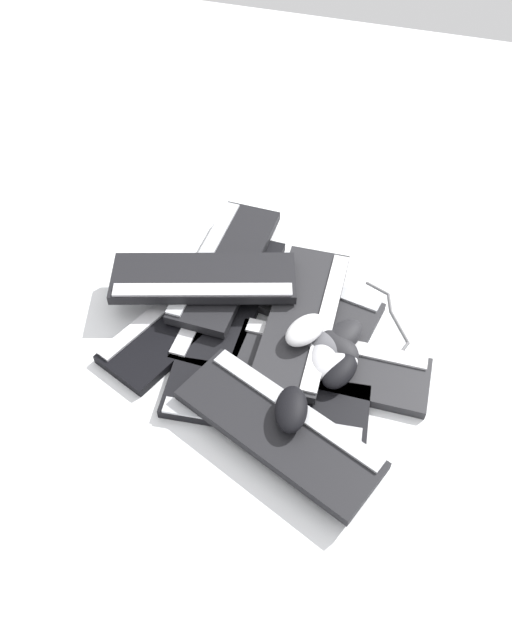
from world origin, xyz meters
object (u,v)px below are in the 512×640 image
(keyboard_5, at_px, (225,264))
(keyboard_8, at_px, (279,428))
(mouse_6, at_px, (339,370))
(keyboard_6, at_px, (204,278))
(keyboard_3, at_px, (230,299))
(keyboard_4, at_px, (183,317))
(keyboard_2, at_px, (291,295))
(mouse_1, at_px, (305,330))
(mouse_7, at_px, (327,346))
(mouse_5, at_px, (338,346))
(keyboard_1, at_px, (330,365))
(mouse_4, at_px, (291,409))
(mouse_0, at_px, (323,358))
(mouse_2, at_px, (344,336))
(keyboard_0, at_px, (265,403))
(mouse_3, at_px, (334,366))
(keyboard_7, at_px, (304,318))

(keyboard_5, relative_size, keyboard_8, 0.96)
(keyboard_5, distance_m, mouse_6, 0.42)
(keyboard_6, bearing_deg, keyboard_5, 165.66)
(keyboard_3, xyz_separation_m, keyboard_4, (0.09, -0.09, 0.00))
(keyboard_4, bearing_deg, keyboard_3, 135.70)
(keyboard_2, relative_size, mouse_1, 4.18)
(keyboard_6, distance_m, mouse_7, 0.34)
(keyboard_6, xyz_separation_m, mouse_5, (0.09, 0.35, -0.02))
(keyboard_1, distance_m, mouse_4, 0.20)
(mouse_0, bearing_deg, mouse_2, 150.91)
(keyboard_5, xyz_separation_m, mouse_2, (0.15, 0.33, 0.01))
(keyboard_0, relative_size, mouse_7, 4.13)
(keyboard_4, relative_size, mouse_0, 4.22)
(keyboard_8, bearing_deg, keyboard_3, -146.70)
(keyboard_1, height_order, keyboard_4, same)
(keyboard_6, height_order, mouse_3, keyboard_6)
(keyboard_8, height_order, mouse_4, mouse_4)
(keyboard_0, xyz_separation_m, mouse_4, (0.04, 0.07, 0.07))
(keyboard_5, xyz_separation_m, mouse_4, (0.39, 0.27, 0.04))
(keyboard_1, bearing_deg, keyboard_5, -123.17)
(keyboard_6, relative_size, mouse_3, 4.22)
(keyboard_8, bearing_deg, mouse_1, -178.40)
(mouse_2, bearing_deg, mouse_0, 1.63)
(keyboard_5, bearing_deg, keyboard_4, -15.49)
(mouse_2, relative_size, mouse_5, 1.00)
(keyboard_5, xyz_separation_m, mouse_1, (0.18, 0.25, 0.04))
(keyboard_4, distance_m, mouse_7, 0.35)
(keyboard_3, distance_m, keyboard_8, 0.40)
(keyboard_6, height_order, mouse_0, keyboard_6)
(mouse_1, bearing_deg, mouse_0, -100.12)
(keyboard_7, relative_size, mouse_1, 4.05)
(keyboard_3, height_order, mouse_2, mouse_2)
(keyboard_8, relative_size, mouse_3, 4.22)
(keyboard_8, bearing_deg, mouse_7, 168.59)
(keyboard_8, height_order, mouse_2, mouse_2)
(keyboard_4, height_order, keyboard_6, keyboard_6)
(mouse_2, distance_m, mouse_3, 0.09)
(keyboard_1, distance_m, mouse_7, 0.05)
(keyboard_8, relative_size, mouse_7, 4.22)
(keyboard_3, xyz_separation_m, mouse_3, (0.15, 0.29, 0.04))
(mouse_0, xyz_separation_m, mouse_4, (0.17, -0.03, 0.03))
(mouse_5, bearing_deg, mouse_6, 136.35)
(keyboard_8, xyz_separation_m, mouse_7, (-0.23, 0.05, 0.01))
(keyboard_5, distance_m, keyboard_7, 0.26)
(keyboard_2, relative_size, mouse_6, 4.18)
(keyboard_6, bearing_deg, keyboard_8, 40.49)
(mouse_0, xyz_separation_m, mouse_5, (-0.04, 0.02, 0.00))
(keyboard_8, xyz_separation_m, mouse_5, (-0.24, 0.07, 0.01))
(mouse_1, xyz_separation_m, mouse_2, (-0.03, 0.08, -0.03))
(keyboard_8, relative_size, mouse_5, 4.22)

